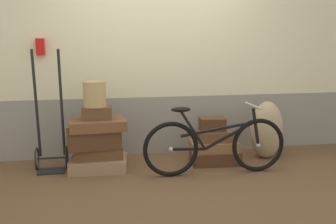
{
  "coord_description": "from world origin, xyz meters",
  "views": [
    {
      "loc": [
        -0.81,
        -4.16,
        1.46
      ],
      "look_at": [
        0.01,
        0.12,
        0.68
      ],
      "focal_mm": 40.67,
      "sensor_mm": 36.0,
      "label": 1
    }
  ],
  "objects": [
    {
      "name": "bicycle",
      "position": [
        0.49,
        -0.18,
        0.34
      ],
      "size": [
        1.65,
        0.46,
        0.79
      ],
      "color": "black",
      "rests_on": "ground"
    },
    {
      "name": "suitcase_1",
      "position": [
        -0.81,
        0.23,
        0.22
      ],
      "size": [
        0.56,
        0.4,
        0.13
      ],
      "primitive_type": "cube",
      "rotation": [
        0.0,
        0.0,
        0.03
      ],
      "color": "brown",
      "rests_on": "suitcase_0"
    },
    {
      "name": "station_building",
      "position": [
        0.01,
        0.85,
        1.24
      ],
      "size": [
        7.24,
        0.74,
        2.46
      ],
      "color": "gray",
      "rests_on": "ground"
    },
    {
      "name": "suitcase_6",
      "position": [
        0.61,
        0.23,
        0.22
      ],
      "size": [
        0.61,
        0.46,
        0.12
      ],
      "primitive_type": "cube",
      "rotation": [
        0.0,
        0.0,
        -0.12
      ],
      "color": "olive",
      "rests_on": "suitcase_5"
    },
    {
      "name": "suitcase_5",
      "position": [
        0.62,
        0.2,
        0.08
      ],
      "size": [
        0.61,
        0.42,
        0.16
      ],
      "primitive_type": "cube",
      "rotation": [
        0.0,
        0.0,
        -0.07
      ],
      "color": "#4C2D19",
      "rests_on": "ground"
    },
    {
      "name": "suitcase_0",
      "position": [
        -0.8,
        0.21,
        0.07
      ],
      "size": [
        0.69,
        0.51,
        0.15
      ],
      "primitive_type": "cube",
      "rotation": [
        0.0,
        0.0,
        -0.1
      ],
      "color": "#937051",
      "rests_on": "ground"
    },
    {
      "name": "luggage_trolley",
      "position": [
        -1.34,
        0.33,
        0.36
      ],
      "size": [
        0.36,
        0.35,
        1.41
      ],
      "color": "black",
      "rests_on": "ground"
    },
    {
      "name": "suitcase_4",
      "position": [
        -0.8,
        0.22,
        0.68
      ],
      "size": [
        0.35,
        0.25,
        0.15
      ],
      "primitive_type": "cube",
      "rotation": [
        0.0,
        0.0,
        -0.05
      ],
      "color": "brown",
      "rests_on": "suitcase_3"
    },
    {
      "name": "suitcase_3",
      "position": [
        -0.8,
        0.2,
        0.55
      ],
      "size": [
        0.66,
        0.48,
        0.12
      ],
      "primitive_type": "cube",
      "rotation": [
        0.0,
        0.0,
        0.08
      ],
      "color": "brown",
      "rests_on": "suitcase_2"
    },
    {
      "name": "suitcase_8",
      "position": [
        0.59,
        0.24,
        0.49
      ],
      "size": [
        0.34,
        0.27,
        0.16
      ],
      "primitive_type": "cube",
      "rotation": [
        0.0,
        0.0,
        -0.12
      ],
      "color": "#4C2D19",
      "rests_on": "suitcase_7"
    },
    {
      "name": "ground",
      "position": [
        0.0,
        0.0,
        -0.03
      ],
      "size": [
        9.24,
        5.2,
        0.06
      ],
      "primitive_type": "cube",
      "color": "brown"
    },
    {
      "name": "wicker_basket",
      "position": [
        -0.82,
        0.22,
        0.9
      ],
      "size": [
        0.26,
        0.26,
        0.29
      ],
      "primitive_type": "cylinder",
      "color": "tan",
      "rests_on": "suitcase_4"
    },
    {
      "name": "suitcase_7",
      "position": [
        0.61,
        0.22,
        0.34
      ],
      "size": [
        0.45,
        0.33,
        0.13
      ],
      "primitive_type": "cube",
      "rotation": [
        0.0,
        0.0,
        -0.09
      ],
      "color": "brown",
      "rests_on": "suitcase_6"
    },
    {
      "name": "burlap_sack",
      "position": [
        1.34,
        0.29,
        0.37
      ],
      "size": [
        0.42,
        0.36,
        0.74
      ],
      "primitive_type": "ellipsoid",
      "color": "tan",
      "rests_on": "ground"
    },
    {
      "name": "suitcase_2",
      "position": [
        -0.85,
        0.19,
        0.39
      ],
      "size": [
        0.63,
        0.43,
        0.21
      ],
      "primitive_type": "cube",
      "rotation": [
        0.0,
        0.0,
        0.1
      ],
      "color": "#4C2D19",
      "rests_on": "suitcase_1"
    }
  ]
}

